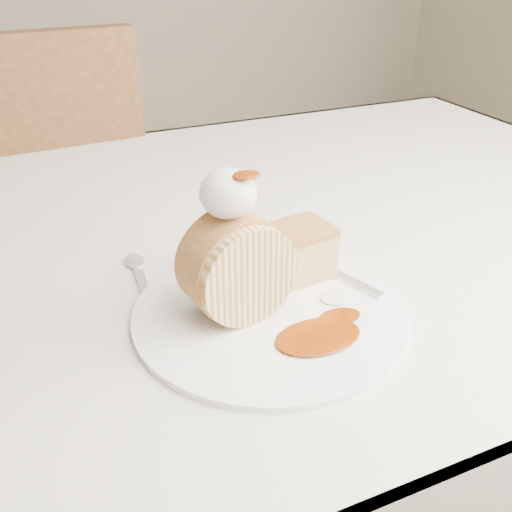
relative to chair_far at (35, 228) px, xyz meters
name	(u,v)px	position (x,y,z in m)	size (l,w,h in m)	color
table	(234,279)	(0.25, -0.54, 0.12)	(1.40, 0.90, 0.75)	silver
chair_far	(35,228)	(0.00, 0.00, 0.00)	(0.47, 0.47, 0.95)	brown
plate	(269,312)	(0.20, -0.76, 0.21)	(0.28, 0.28, 0.01)	white
roulade_slice	(238,268)	(0.17, -0.75, 0.27)	(0.10, 0.10, 0.06)	beige
cake_chunk	(301,254)	(0.26, -0.71, 0.24)	(0.06, 0.06, 0.05)	#B48244
whipped_cream	(228,193)	(0.17, -0.74, 0.34)	(0.05, 0.05, 0.05)	white
caramel_drizzle	(246,169)	(0.18, -0.75, 0.37)	(0.03, 0.02, 0.01)	#732904
caramel_pool	(318,336)	(0.23, -0.82, 0.22)	(0.09, 0.06, 0.00)	#732904
fork	(339,275)	(0.30, -0.73, 0.22)	(0.02, 0.17, 0.00)	silver
spoon	(146,295)	(0.10, -0.67, 0.21)	(0.02, 0.14, 0.00)	silver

